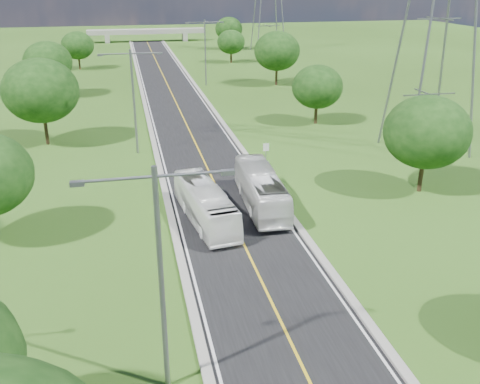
# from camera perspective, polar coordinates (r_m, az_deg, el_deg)

# --- Properties ---
(ground) EXTENTS (260.00, 260.00, 0.00)m
(ground) POSITION_cam_1_polar(r_m,az_deg,el_deg) (68.61, -6.28, 8.28)
(ground) COLOR #2B4814
(ground) RESTS_ON ground
(road) EXTENTS (8.00, 150.00, 0.06)m
(road) POSITION_cam_1_polar(r_m,az_deg,el_deg) (74.42, -6.81, 9.38)
(road) COLOR black
(road) RESTS_ON ground
(curb_left) EXTENTS (0.50, 150.00, 0.22)m
(curb_left) POSITION_cam_1_polar(r_m,az_deg,el_deg) (74.13, -10.12, 9.20)
(curb_left) COLOR gray
(curb_left) RESTS_ON ground
(curb_right) EXTENTS (0.50, 150.00, 0.22)m
(curb_right) POSITION_cam_1_polar(r_m,az_deg,el_deg) (74.91, -3.53, 9.64)
(curb_right) COLOR gray
(curb_right) RESTS_ON ground
(speed_limit_sign) EXTENTS (0.55, 0.09, 2.40)m
(speed_limit_sign) POSITION_cam_1_polar(r_m,az_deg,el_deg) (48.19, 2.78, 4.34)
(speed_limit_sign) COLOR slate
(speed_limit_sign) RESTS_ON ground
(overpass) EXTENTS (30.00, 3.00, 3.20)m
(overpass) POSITION_cam_1_polar(r_m,az_deg,el_deg) (147.11, -9.97, 16.45)
(overpass) COLOR gray
(overpass) RESTS_ON ground
(streetlight_near_left) EXTENTS (5.90, 0.25, 10.00)m
(streetlight_near_left) POSITION_cam_1_polar(r_m,az_deg,el_deg) (21.06, -8.51, -7.71)
(streetlight_near_left) COLOR slate
(streetlight_near_left) RESTS_ON ground
(streetlight_mid_left) EXTENTS (5.90, 0.25, 10.00)m
(streetlight_mid_left) POSITION_cam_1_polar(r_m,az_deg,el_deg) (52.34, -11.31, 10.30)
(streetlight_mid_left) COLOR slate
(streetlight_mid_left) RESTS_ON ground
(streetlight_far_right) EXTENTS (5.90, 0.25, 10.00)m
(streetlight_far_right) POSITION_cam_1_polar(r_m,az_deg,el_deg) (85.89, -3.73, 15.20)
(streetlight_far_right) COLOR slate
(streetlight_far_right) RESTS_ON ground
(power_tower_near) EXTENTS (9.00, 6.40, 28.00)m
(power_tower_near) POSITION_cam_1_polar(r_m,az_deg,el_deg) (54.57, 20.72, 18.40)
(power_tower_near) COLOR slate
(power_tower_near) RESTS_ON ground
(tree_lc) EXTENTS (7.56, 7.56, 8.79)m
(tree_lc) POSITION_cam_1_polar(r_m,az_deg,el_deg) (57.89, -20.50, 10.09)
(tree_lc) COLOR black
(tree_lc) RESTS_ON ground
(tree_ld) EXTENTS (6.72, 6.72, 7.82)m
(tree_ld) POSITION_cam_1_polar(r_m,az_deg,el_deg) (81.73, -19.83, 12.92)
(tree_ld) COLOR black
(tree_ld) RESTS_ON ground
(tree_le) EXTENTS (5.88, 5.88, 6.84)m
(tree_le) POSITION_cam_1_polar(r_m,az_deg,el_deg) (105.26, -16.95, 14.73)
(tree_le) COLOR black
(tree_le) RESTS_ON ground
(tree_rb) EXTENTS (6.72, 6.72, 7.82)m
(tree_rb) POSITION_cam_1_polar(r_m,az_deg,el_deg) (44.36, 19.31, 6.05)
(tree_rb) COLOR black
(tree_rb) RESTS_ON ground
(tree_rc) EXTENTS (5.88, 5.88, 6.84)m
(tree_rc) POSITION_cam_1_polar(r_m,az_deg,el_deg) (63.39, 8.25, 11.04)
(tree_rc) COLOR black
(tree_rc) RESTS_ON ground
(tree_rd) EXTENTS (7.14, 7.14, 8.30)m
(tree_rd) POSITION_cam_1_polar(r_m,az_deg,el_deg) (86.38, 3.97, 14.77)
(tree_rd) COLOR black
(tree_rd) RESTS_ON ground
(tree_re) EXTENTS (5.46, 5.46, 6.35)m
(tree_re) POSITION_cam_1_polar(r_m,az_deg,el_deg) (109.10, -0.96, 15.71)
(tree_re) COLOR black
(tree_re) RESTS_ON ground
(tree_rf) EXTENTS (6.30, 6.30, 7.33)m
(tree_rf) POSITION_cam_1_polar(r_m,az_deg,el_deg) (129.23, -1.20, 17.00)
(tree_rf) COLOR black
(tree_rf) RESTS_ON ground
(bus_outbound) EXTENTS (2.83, 10.22, 2.82)m
(bus_outbound) POSITION_cam_1_polar(r_m,az_deg,el_deg) (39.98, 2.26, 0.32)
(bus_outbound) COLOR silver
(bus_outbound) RESTS_ON road
(bus_inbound) EXTENTS (3.49, 9.76, 2.66)m
(bus_inbound) POSITION_cam_1_polar(r_m,az_deg,el_deg) (37.63, -3.72, -1.29)
(bus_inbound) COLOR white
(bus_inbound) RESTS_ON road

